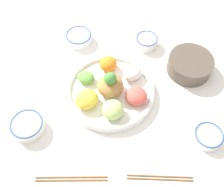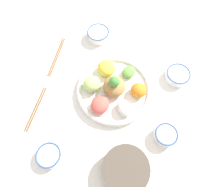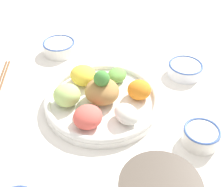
{
  "view_description": "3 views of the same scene",
  "coord_description": "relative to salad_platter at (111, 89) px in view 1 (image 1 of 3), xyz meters",
  "views": [
    {
      "loc": [
        0.35,
        0.42,
        0.87
      ],
      "look_at": [
        0.03,
        0.04,
        0.08
      ],
      "focal_mm": 42.0,
      "sensor_mm": 36.0,
      "label": 1
    },
    {
      "loc": [
        -0.31,
        0.18,
        0.8
      ],
      "look_at": [
        -0.04,
        0.03,
        0.09
      ],
      "focal_mm": 30.0,
      "sensor_mm": 36.0,
      "label": 2
    },
    {
      "loc": [
        -0.52,
        0.45,
        0.63
      ],
      "look_at": [
        -0.02,
        -0.02,
        0.04
      ],
      "focal_mm": 50.0,
      "sensor_mm": 36.0,
      "label": 3
    }
  ],
  "objects": [
    {
      "name": "chopsticks_pair_near",
      "position": [
        0.09,
        0.35,
        -0.03
      ],
      "size": [
        0.17,
        0.16,
        0.01
      ],
      "rotation": [
        0.0,
        0.0,
        5.53
      ],
      "color": "brown",
      "rests_on": "ground_plane"
    },
    {
      "name": "sauce_bowl_red",
      "position": [
        -0.08,
        -0.3,
        -0.01
      ],
      "size": [
        0.11,
        0.11,
        0.04
      ],
      "color": "white",
      "rests_on": "ground_plane"
    },
    {
      "name": "salad_platter",
      "position": [
        0.0,
        0.0,
        0.0
      ],
      "size": [
        0.34,
        0.34,
        0.12
      ],
      "color": "white",
      "rests_on": "ground_plane"
    },
    {
      "name": "rice_bowl_plain",
      "position": [
        -0.28,
        -0.09,
        -0.0
      ],
      "size": [
        0.1,
        0.1,
        0.05
      ],
      "color": "white",
      "rests_on": "ground_plane"
    },
    {
      "name": "sauce_bowl_dark",
      "position": [
        0.32,
        -0.08,
        -0.0
      ],
      "size": [
        0.12,
        0.12,
        0.04
      ],
      "color": "white",
      "rests_on": "ground_plane"
    },
    {
      "name": "ground_plane",
      "position": [
        0.0,
        -0.0,
        -0.03
      ],
      "size": [
        2.4,
        2.4,
        0.0
      ],
      "primitive_type": "plane",
      "color": "white"
    },
    {
      "name": "chopsticks_pair_far",
      "position": [
        0.31,
        0.17,
        -0.03
      ],
      "size": [
        0.19,
        0.17,
        0.01
      ],
      "rotation": [
        0.0,
        0.0,
        2.44
      ],
      "color": "brown",
      "rests_on": "ground_plane"
    },
    {
      "name": "rice_bowl_blue",
      "position": [
        -0.13,
        0.36,
        -0.01
      ],
      "size": [
        0.1,
        0.1,
        0.04
      ],
      "color": "white",
      "rests_on": "ground_plane"
    },
    {
      "name": "side_serving_bowl",
      "position": [
        -0.32,
        0.12,
        0.01
      ],
      "size": [
        0.18,
        0.18,
        0.07
      ],
      "color": "#51473D",
      "rests_on": "ground_plane"
    },
    {
      "name": "serving_spoon_extra",
      "position": [
        0.23,
        -0.16,
        -0.03
      ],
      "size": [
        0.05,
        0.13,
        0.01
      ],
      "rotation": [
        0.0,
        0.0,
        1.46
      ],
      "color": "silver",
      "rests_on": "ground_plane"
    },
    {
      "name": "serving_spoon_main",
      "position": [
        -0.27,
        -0.26,
        -0.03
      ],
      "size": [
        0.04,
        0.13,
        0.01
      ],
      "rotation": [
        0.0,
        0.0,
        1.61
      ],
      "color": "silver",
      "rests_on": "ground_plane"
    }
  ]
}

